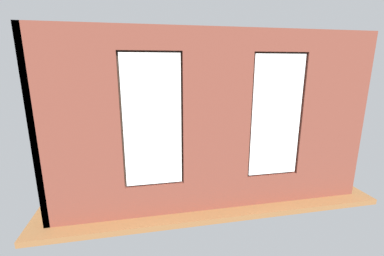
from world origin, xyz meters
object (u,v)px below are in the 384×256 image
papasan_chair (147,133)px  potted_plant_between_couches (256,152)px  media_console (94,155)px  potted_plant_by_left_couch (243,134)px  couch_left (276,152)px  candle_jar (188,140)px  coffee_table (184,143)px  table_plant_small (177,136)px  couch_by_window (195,177)px  potted_plant_beside_window_right (104,168)px  cup_ceramic (169,141)px  tv_flatscreen (92,133)px  remote_gray (197,138)px  potted_plant_corner_near_left (245,125)px  potted_plant_near_tv (112,146)px  remote_silver (184,141)px

papasan_chair → potted_plant_between_couches: size_ratio=0.90×
media_console → potted_plant_by_left_couch: size_ratio=1.25×
couch_left → candle_jar: (2.17, -1.04, 0.16)m
media_console → potted_plant_by_left_couch: (-4.33, -0.32, 0.28)m
coffee_table → table_plant_small: bearing=-27.9°
couch_by_window → potted_plant_by_left_couch: (-2.03, -2.44, 0.17)m
potted_plant_between_couches → potted_plant_beside_window_right: 3.09m
cup_ceramic → candle_jar: bearing=180.0°
media_console → tv_flatscreen: 0.60m
remote_gray → potted_plant_beside_window_right: (2.30, 2.47, 0.25)m
couch_left → remote_gray: (1.87, -1.29, 0.11)m
coffee_table → tv_flatscreen: (2.46, 0.12, 0.44)m
potted_plant_corner_near_left → potted_plant_by_left_couch: bearing=63.3°
table_plant_small → potted_plant_between_couches: (-1.37, 2.30, 0.19)m
remote_gray → potted_plant_near_tv: bearing=-46.0°
papasan_chair → potted_plant_beside_window_right: potted_plant_beside_window_right is taller
coffee_table → candle_jar: 0.19m
candle_jar → potted_plant_beside_window_right: size_ratio=0.08×
potted_plant_corner_near_left → candle_jar: bearing=31.4°
couch_left → coffee_table: bearing=-115.5°
tv_flatscreen → potted_plant_between_couches: potted_plant_between_couches is taller
couch_by_window → couch_left: 2.66m
coffee_table → potted_plant_beside_window_right: 3.02m
candle_jar → remote_gray: 0.39m
papasan_chair → coffee_table: bearing=135.8°
tv_flatscreen → potted_plant_beside_window_right: size_ratio=0.83×
coffee_table → couch_left: bearing=153.1°
coffee_table → cup_ceramic: (0.44, 0.12, 0.10)m
couch_left → papasan_chair: 3.95m
remote_gray → potted_plant_corner_near_left: potted_plant_corner_near_left is taller
potted_plant_between_couches → potted_plant_beside_window_right: (3.08, 0.13, -0.06)m
tv_flatscreen → potted_plant_between_couches: size_ratio=0.89×
couch_by_window → potted_plant_beside_window_right: potted_plant_beside_window_right is taller
remote_gray → potted_plant_between_couches: bearing=35.6°
couch_left → potted_plant_beside_window_right: (4.17, 1.18, 0.37)m
remote_silver → media_console: 2.47m
media_console → potted_plant_beside_window_right: (-0.56, 2.21, 0.47)m
couch_left → cup_ceramic: couch_left is taller
remote_gray → potted_plant_between_couches: potted_plant_between_couches is taller
papasan_chair → potted_plant_between_couches: potted_plant_between_couches is taller
papasan_chair → potted_plant_corner_near_left: 3.47m
potted_plant_between_couches → couch_left: bearing=-136.0°
couch_by_window → tv_flatscreen: 3.17m
media_console → table_plant_small: bearing=-174.5°
potted_plant_beside_window_right → potted_plant_near_tv: bearing=-90.5°
potted_plant_corner_near_left → potted_plant_beside_window_right: size_ratio=0.58×
candle_jar → remote_silver: 0.17m
tv_flatscreen → papasan_chair: size_ratio=0.99×
coffee_table → potted_plant_by_left_couch: bearing=-173.8°
cup_ceramic → table_plant_small: (-0.26, -0.21, 0.08)m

